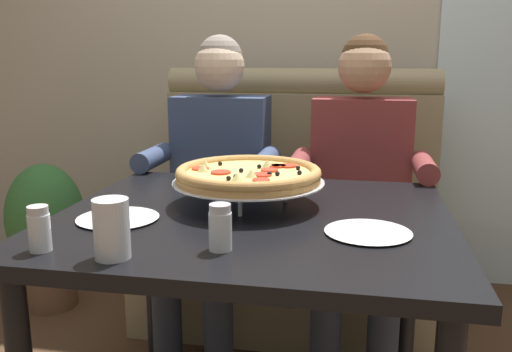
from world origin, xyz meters
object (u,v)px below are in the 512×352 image
pizza (248,175)px  plate_near_left (368,230)px  plate_near_right (118,216)px  drinking_glass (112,233)px  booth_bench (293,228)px  diner_right (360,178)px  diner_left (216,172)px  shaker_parmesan (40,232)px  potted_plant (47,229)px  shaker_oregano (220,231)px  dining_table (253,244)px

pizza → plate_near_left: 0.42m
plate_near_right → drinking_glass: bearing=-67.1°
booth_bench → plate_near_right: (-0.35, -1.08, 0.36)m
diner_right → drinking_glass: bearing=-116.2°
diner_left → plate_near_right: size_ratio=5.67×
shaker_parmesan → plate_near_left: (0.74, 0.27, -0.03)m
booth_bench → pizza: 0.97m
diner_left → potted_plant: diner_left is taller
pizza → potted_plant: (-1.12, 0.67, -0.45)m
shaker_oregano → drinking_glass: size_ratio=0.81×
drinking_glass → shaker_parmesan: bearing=176.7°
shaker_oregano → pizza: bearing=92.2°
potted_plant → booth_bench: bearing=9.6°
plate_near_right → plate_near_left: bearing=0.5°
booth_bench → drinking_glass: (-0.24, -1.36, 0.41)m
booth_bench → shaker_oregano: booth_bench is taller
dining_table → diner_right: bearing=66.7°
diner_left → plate_near_left: size_ratio=5.78×
diner_left → potted_plant: (-0.85, 0.07, -0.32)m
shaker_parmesan → plate_near_right: shaker_parmesan is taller
pizza → plate_near_left: pizza is taller
pizza → plate_near_left: size_ratio=2.06×
dining_table → shaker_parmesan: size_ratio=10.41×
diner_right → shaker_oregano: size_ratio=11.68×
plate_near_left → drinking_glass: size_ratio=1.64×
plate_near_right → shaker_parmesan: bearing=-104.6°
dining_table → plate_near_left: (0.32, -0.12, 0.10)m
diner_left → dining_table: bearing=-66.7°
drinking_glass → plate_near_left: bearing=26.5°
plate_near_left → pizza: bearing=149.2°
plate_near_left → plate_near_right: same height
pizza → drinking_glass: bearing=-112.9°
plate_near_left → booth_bench: bearing=106.5°
shaker_oregano → plate_near_left: (0.34, 0.18, -0.04)m
pizza → shaker_oregano: (0.02, -0.39, -0.05)m
shaker_oregano → shaker_parmesan: bearing=-168.2°
plate_near_left → potted_plant: bearing=149.0°
booth_bench → diner_right: 0.51m
booth_bench → shaker_parmesan: 1.46m
shaker_oregano → potted_plant: size_ratio=0.16×
diner_left → plate_near_right: bearing=-94.0°
dining_table → shaker_oregano: 0.33m
diner_left → drinking_glass: bearing=-86.9°
diner_left → diner_right: size_ratio=1.00×
dining_table → plate_near_left: plate_near_left is taller
plate_near_right → booth_bench: bearing=71.9°
drinking_glass → potted_plant: bearing=128.1°
dining_table → shaker_oregano: (-0.02, -0.30, 0.14)m
pizza → dining_table: bearing=-70.3°
dining_table → shaker_oregano: shaker_oregano is taller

